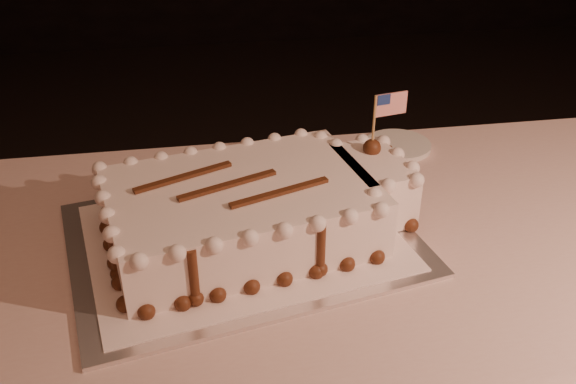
{
  "coord_description": "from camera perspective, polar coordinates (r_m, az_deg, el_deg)",
  "views": [
    {
      "loc": [
        -0.4,
        -0.29,
        1.4
      ],
      "look_at": [
        -0.25,
        0.62,
        0.84
      ],
      "focal_mm": 40.0,
      "sensor_mm": 36.0,
      "label": 1
    }
  ],
  "objects": [
    {
      "name": "doily",
      "position": [
        1.11,
        -4.08,
        -3.98
      ],
      "size": [
        0.58,
        0.48,
        0.0
      ],
      "primitive_type": "cube",
      "rotation": [
        0.0,
        0.0,
        0.2
      ],
      "color": "white",
      "rests_on": "cake_board"
    },
    {
      "name": "side_plate",
      "position": [
        1.43,
        9.73,
        4.12
      ],
      "size": [
        0.14,
        0.14,
        0.01
      ],
      "primitive_type": "cylinder",
      "color": "silver",
      "rests_on": "banquet_table"
    },
    {
      "name": "banquet_table",
      "position": [
        1.41,
        10.63,
        -16.0
      ],
      "size": [
        2.4,
        0.8,
        0.75
      ],
      "primitive_type": "cube",
      "color": "beige",
      "rests_on": "ground"
    },
    {
      "name": "sheet_cake",
      "position": [
        1.09,
        -2.66,
        -1.39
      ],
      "size": [
        0.56,
        0.38,
        0.22
      ],
      "color": "white",
      "rests_on": "doily"
    },
    {
      "name": "cake_board",
      "position": [
        1.11,
        -4.07,
        -4.19
      ],
      "size": [
        0.65,
        0.54,
        0.01
      ],
      "primitive_type": "cube",
      "rotation": [
        0.0,
        0.0,
        0.2
      ],
      "color": "silver",
      "rests_on": "banquet_table"
    }
  ]
}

